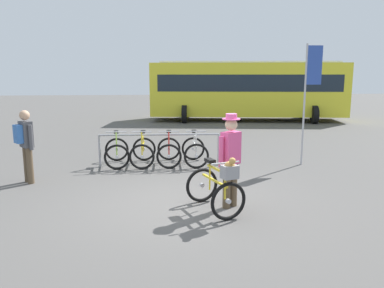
# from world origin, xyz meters

# --- Properties ---
(ground_plane) EXTENTS (80.00, 80.00, 0.00)m
(ground_plane) POSITION_xyz_m (0.00, 0.00, 0.00)
(ground_plane) COLOR #514F4C
(bike_rack_rail) EXTENTS (3.21, 0.17, 0.88)m
(bike_rack_rail) POSITION_xyz_m (-0.36, 2.99, 0.66)
(bike_rack_rail) COLOR #99999E
(bike_rack_rail) RESTS_ON ground
(racked_bike_lime) EXTENTS (0.77, 1.15, 0.97)m
(racked_bike_lime) POSITION_xyz_m (-1.51, 3.21, 0.37)
(racked_bike_lime) COLOR black
(racked_bike_lime) RESTS_ON ground
(racked_bike_yellow) EXTENTS (0.69, 1.14, 0.98)m
(racked_bike_yellow) POSITION_xyz_m (-0.81, 3.19, 0.37)
(racked_bike_yellow) COLOR black
(racked_bike_yellow) RESTS_ON ground
(racked_bike_red) EXTENTS (0.70, 1.14, 0.98)m
(racked_bike_red) POSITION_xyz_m (-0.11, 3.16, 0.37)
(racked_bike_red) COLOR black
(racked_bike_red) RESTS_ON ground
(racked_bike_white) EXTENTS (0.68, 1.10, 0.97)m
(racked_bike_white) POSITION_xyz_m (0.59, 3.14, 0.37)
(racked_bike_white) COLOR black
(racked_bike_white) RESTS_ON ground
(featured_bicycle) EXTENTS (0.97, 1.26, 1.09)m
(featured_bicycle) POSITION_xyz_m (0.61, -0.58, 0.49)
(featured_bicycle) COLOR black
(featured_bicycle) RESTS_ON ground
(person_with_featured_bike) EXTENTS (0.45, 0.37, 1.72)m
(person_with_featured_bike) POSITION_xyz_m (0.89, -0.30, 0.95)
(person_with_featured_bike) COLOR brown
(person_with_featured_bike) RESTS_ON ground
(pedestrian_with_backpack) EXTENTS (0.46, 0.47, 1.64)m
(pedestrian_with_backpack) POSITION_xyz_m (-3.33, 1.67, 0.94)
(pedestrian_with_backpack) COLOR brown
(pedestrian_with_backpack) RESTS_ON ground
(bus_distant) EXTENTS (10.25, 4.30, 3.08)m
(bus_distant) POSITION_xyz_m (4.37, 12.90, 1.74)
(bus_distant) COLOR yellow
(bus_distant) RESTS_ON ground
(banner_flag) EXTENTS (0.45, 0.05, 3.20)m
(banner_flag) POSITION_xyz_m (3.60, 2.81, 2.23)
(banner_flag) COLOR #B2B2B7
(banner_flag) RESTS_ON ground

